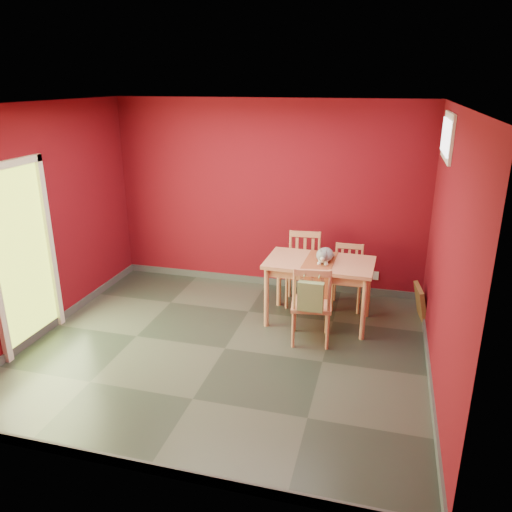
% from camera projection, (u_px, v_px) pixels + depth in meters
% --- Properties ---
extents(ground, '(4.50, 4.50, 0.00)m').
position_uv_depth(ground, '(225.00, 348.00, 5.75)').
color(ground, '#2D342D').
rests_on(ground, ground).
extents(room_shell, '(4.50, 4.50, 4.50)m').
position_uv_depth(room_shell, '(225.00, 345.00, 5.73)').
color(room_shell, '#610A14').
rests_on(room_shell, ground).
extents(doorway, '(0.06, 1.01, 2.13)m').
position_uv_depth(doorway, '(22.00, 251.00, 5.55)').
color(doorway, '#B7D838').
rests_on(doorway, ground).
extents(window, '(0.05, 0.90, 0.50)m').
position_uv_depth(window, '(447.00, 137.00, 5.33)').
color(window, white).
rests_on(window, room_shell).
extents(outlet_plate, '(0.08, 0.02, 0.12)m').
position_uv_depth(outlet_plate, '(376.00, 276.00, 7.07)').
color(outlet_plate, silver).
rests_on(outlet_plate, room_shell).
extents(dining_table, '(1.33, 0.80, 0.82)m').
position_uv_depth(dining_table, '(319.00, 269.00, 6.16)').
color(dining_table, tan).
rests_on(dining_table, ground).
extents(table_runner, '(0.38, 0.75, 0.37)m').
position_uv_depth(table_runner, '(318.00, 269.00, 6.04)').
color(table_runner, '#964426').
rests_on(table_runner, dining_table).
extents(chair_far_left, '(0.50, 0.50, 0.98)m').
position_uv_depth(chair_far_left, '(303.00, 268.00, 6.79)').
color(chair_far_left, tan).
rests_on(chair_far_left, ground).
extents(chair_far_right, '(0.40, 0.40, 0.85)m').
position_uv_depth(chair_far_right, '(347.00, 276.00, 6.69)').
color(chair_far_right, tan).
rests_on(chair_far_right, ground).
extents(chair_near, '(0.51, 0.51, 0.97)m').
position_uv_depth(chair_near, '(311.00, 303.00, 5.73)').
color(chair_near, tan).
rests_on(chair_near, ground).
extents(tote_bag, '(0.28, 0.18, 0.40)m').
position_uv_depth(tote_bag, '(311.00, 296.00, 5.46)').
color(tote_bag, '#778A58').
rests_on(tote_bag, chair_near).
extents(cat, '(0.31, 0.47, 0.22)m').
position_uv_depth(cat, '(325.00, 252.00, 6.10)').
color(cat, slate).
rests_on(cat, table_runner).
extents(picture_frame, '(0.21, 0.46, 0.44)m').
position_uv_depth(picture_frame, '(420.00, 303.00, 6.40)').
color(picture_frame, brown).
rests_on(picture_frame, ground).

